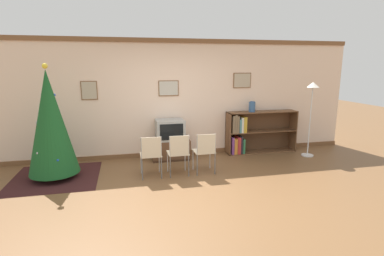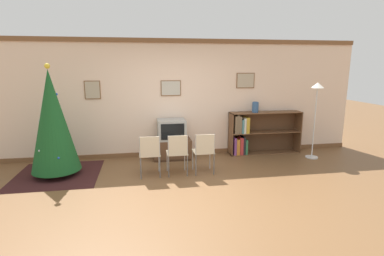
{
  "view_description": "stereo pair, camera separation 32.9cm",
  "coord_description": "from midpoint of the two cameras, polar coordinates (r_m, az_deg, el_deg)",
  "views": [
    {
      "loc": [
        -0.98,
        -4.61,
        2.12
      ],
      "look_at": [
        0.34,
        1.22,
        0.86
      ],
      "focal_mm": 28.0,
      "sensor_mm": 36.0,
      "label": 1
    },
    {
      "loc": [
        -0.66,
        -4.68,
        2.12
      ],
      "look_at": [
        0.34,
        1.22,
        0.86
      ],
      "focal_mm": 28.0,
      "sensor_mm": 36.0,
      "label": 2
    }
  ],
  "objects": [
    {
      "name": "ground_plane",
      "position": [
        5.17,
        -2.54,
        -12.28
      ],
      "size": [
        24.0,
        24.0,
        0.0
      ],
      "primitive_type": "plane",
      "color": "brown"
    },
    {
      "name": "wall_back",
      "position": [
        6.99,
        -5.94,
        5.56
      ],
      "size": [
        9.05,
        0.11,
        2.7
      ],
      "color": "beige",
      "rests_on": "ground_plane"
    },
    {
      "name": "area_rug",
      "position": [
        6.44,
        -25.87,
        -8.49
      ],
      "size": [
        1.59,
        1.59,
        0.01
      ],
      "color": "#381919",
      "rests_on": "ground_plane"
    },
    {
      "name": "christmas_tree",
      "position": [
        6.17,
        -26.76,
        0.87
      ],
      "size": [
        0.91,
        0.91,
        2.14
      ],
      "color": "maroon",
      "rests_on": "area_rug"
    },
    {
      "name": "tv_console",
      "position": [
        6.89,
        -5.53,
        -4.03
      ],
      "size": [
        0.86,
        0.51,
        0.46
      ],
      "color": "#412A1A",
      "rests_on": "ground_plane"
    },
    {
      "name": "television",
      "position": [
        6.78,
        -5.61,
        -0.34
      ],
      "size": [
        0.63,
        0.49,
        0.46
      ],
      "color": "#9E9E99",
      "rests_on": "tv_console"
    },
    {
      "name": "folding_chair_left",
      "position": [
        5.74,
        -9.44,
        -4.9
      ],
      "size": [
        0.4,
        0.4,
        0.82
      ],
      "color": "beige",
      "rests_on": "ground_plane"
    },
    {
      "name": "folding_chair_center",
      "position": [
        5.79,
        -4.21,
        -4.62
      ],
      "size": [
        0.4,
        0.4,
        0.82
      ],
      "color": "beige",
      "rests_on": "ground_plane"
    },
    {
      "name": "folding_chair_right",
      "position": [
        5.89,
        0.89,
        -4.31
      ],
      "size": [
        0.4,
        0.4,
        0.82
      ],
      "color": "beige",
      "rests_on": "ground_plane"
    },
    {
      "name": "bookshelf",
      "position": [
        7.4,
        9.65,
        -0.92
      ],
      "size": [
        1.75,
        0.36,
        1.01
      ],
      "color": "brown",
      "rests_on": "ground_plane"
    },
    {
      "name": "vase",
      "position": [
        7.29,
        10.11,
        4.05
      ],
      "size": [
        0.15,
        0.15,
        0.25
      ],
      "color": "#335684",
      "rests_on": "bookshelf"
    },
    {
      "name": "standing_lamp",
      "position": [
        7.35,
        20.67,
        5.04
      ],
      "size": [
        0.28,
        0.28,
        1.74
      ],
      "color": "silver",
      "rests_on": "ground_plane"
    }
  ]
}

